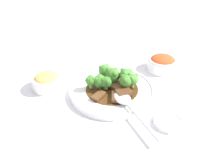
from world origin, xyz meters
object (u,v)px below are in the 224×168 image
at_px(beef_strip_1, 117,97).
at_px(beef_strip_2, 124,93).
at_px(sauce_dish, 168,122).
at_px(serving_spoon, 125,101).
at_px(broccoli_floret_6, 126,81).
at_px(beef_strip_0, 115,87).
at_px(beef_strip_3, 99,95).
at_px(broccoli_floret_5, 100,81).
at_px(side_bowl_appetizer, 47,81).
at_px(broccoli_floret_0, 126,75).
at_px(broccoli_floret_4, 113,75).
at_px(broccoli_floret_7, 106,71).
at_px(side_bowl_kimchi, 162,63).
at_px(broccoli_floret_2, 91,81).
at_px(broccoli_floret_3, 133,79).
at_px(broccoli_floret_1, 106,83).
at_px(main_plate, 112,90).

xyz_separation_m(beef_strip_1, beef_strip_2, (0.03, 0.01, 0.00)).
xyz_separation_m(beef_strip_1, sauce_dish, (0.11, -0.13, -0.02)).
height_order(beef_strip_1, serving_spoon, serving_spoon).
relative_size(beef_strip_1, broccoli_floret_6, 1.12).
height_order(beef_strip_0, sauce_dish, beef_strip_0).
height_order(beef_strip_1, beef_strip_3, same).
relative_size(broccoli_floret_5, side_bowl_appetizer, 0.46).
bearing_deg(beef_strip_2, broccoli_floret_0, 68.28).
relative_size(broccoli_floret_4, broccoli_floret_6, 1.01).
distance_m(serving_spoon, sauce_dish, 0.14).
xyz_separation_m(beef_strip_3, broccoli_floret_7, (0.05, 0.10, 0.03)).
bearing_deg(serving_spoon, broccoli_floret_4, 93.04).
relative_size(beef_strip_0, side_bowl_appetizer, 0.62).
bearing_deg(side_bowl_kimchi, broccoli_floret_4, -163.46).
bearing_deg(broccoli_floret_6, broccoli_floret_2, 163.03).
bearing_deg(side_bowl_appetizer, serving_spoon, -36.76).
bearing_deg(side_bowl_kimchi, beef_strip_2, -144.12).
bearing_deg(side_bowl_kimchi, beef_strip_0, -154.88).
distance_m(broccoli_floret_3, sauce_dish, 0.18).
xyz_separation_m(broccoli_floret_5, side_bowl_appetizer, (-0.17, 0.07, -0.02)).
bearing_deg(beef_strip_0, broccoli_floret_7, 103.59).
height_order(beef_strip_1, broccoli_floret_2, broccoli_floret_2).
bearing_deg(broccoli_floret_1, beef_strip_2, -41.88).
height_order(broccoli_floret_7, side_bowl_appetizer, broccoli_floret_7).
height_order(main_plate, broccoli_floret_5, broccoli_floret_5).
xyz_separation_m(beef_strip_3, broccoli_floret_1, (0.03, 0.03, 0.02)).
bearing_deg(broccoli_floret_2, beef_strip_0, -14.94).
relative_size(beef_strip_3, side_bowl_appetizer, 0.52).
distance_m(beef_strip_3, broccoli_floret_1, 0.05).
bearing_deg(broccoli_floret_5, broccoli_floret_4, 23.61).
height_order(beef_strip_0, broccoli_floret_6, broccoli_floret_6).
bearing_deg(sauce_dish, serving_spoon, 134.25).
bearing_deg(beef_strip_2, beef_strip_1, -161.56).
bearing_deg(broccoli_floret_6, beef_strip_0, 158.21).
bearing_deg(side_bowl_kimchi, main_plate, -156.70).
bearing_deg(broccoli_floret_1, broccoli_floret_2, 155.51).
distance_m(main_plate, beef_strip_0, 0.02).
distance_m(beef_strip_1, sauce_dish, 0.17).
bearing_deg(beef_strip_2, broccoli_floret_6, 64.97).
distance_m(broccoli_floret_3, side_bowl_kimchi, 0.19).
relative_size(main_plate, beef_strip_0, 4.56).
xyz_separation_m(broccoli_floret_1, broccoli_floret_6, (0.06, -0.01, 0.01)).
distance_m(main_plate, sauce_dish, 0.21).
bearing_deg(main_plate, broccoli_floret_3, -10.77).
distance_m(broccoli_floret_0, broccoli_floret_2, 0.12).
distance_m(beef_strip_3, broccoli_floret_2, 0.06).
bearing_deg(beef_strip_3, broccoli_floret_7, 64.79).
height_order(beef_strip_3, broccoli_floret_2, broccoli_floret_2).
bearing_deg(side_bowl_kimchi, beef_strip_1, -145.85).
bearing_deg(serving_spoon, broccoli_floret_1, 115.53).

